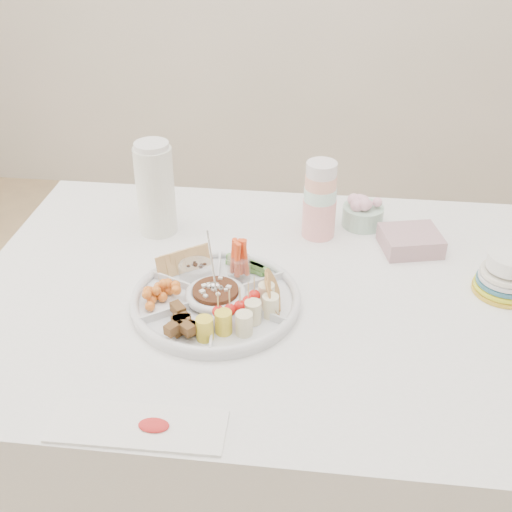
# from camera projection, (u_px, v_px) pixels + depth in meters

# --- Properties ---
(floor) EXTENTS (4.00, 4.00, 0.00)m
(floor) POSITION_uv_depth(u_px,v_px,m) (283.00, 497.00, 1.92)
(floor) COLOR tan
(floor) RESTS_ON ground
(dining_table) EXTENTS (1.52, 1.02, 0.76)m
(dining_table) POSITION_uv_depth(u_px,v_px,m) (286.00, 407.00, 1.71)
(dining_table) COLOR white
(dining_table) RESTS_ON floor
(party_tray) EXTENTS (0.50, 0.50, 0.04)m
(party_tray) POSITION_uv_depth(u_px,v_px,m) (216.00, 297.00, 1.45)
(party_tray) COLOR white
(party_tray) RESTS_ON dining_table
(bean_dip) EXTENTS (0.14, 0.14, 0.04)m
(bean_dip) POSITION_uv_depth(u_px,v_px,m) (216.00, 294.00, 1.45)
(bean_dip) COLOR black
(bean_dip) RESTS_ON party_tray
(tortillas) EXTENTS (0.13, 0.13, 0.06)m
(tortillas) POSITION_uv_depth(u_px,v_px,m) (273.00, 290.00, 1.44)
(tortillas) COLOR #965429
(tortillas) RESTS_ON party_tray
(carrot_cucumber) EXTENTS (0.14, 0.14, 0.10)m
(carrot_cucumber) POSITION_uv_depth(u_px,v_px,m) (245.00, 255.00, 1.52)
(carrot_cucumber) COLOR #F74D1D
(carrot_cucumber) RESTS_ON party_tray
(pita_raisins) EXTENTS (0.15, 0.15, 0.06)m
(pita_raisins) POSITION_uv_depth(u_px,v_px,m) (191.00, 262.00, 1.53)
(pita_raisins) COLOR tan
(pita_raisins) RESTS_ON party_tray
(cherries) EXTENTS (0.13, 0.13, 0.04)m
(cherries) POSITION_uv_depth(u_px,v_px,m) (158.00, 292.00, 1.44)
(cherries) COLOR orange
(cherries) RESTS_ON party_tray
(granola_chunks) EXTENTS (0.13, 0.13, 0.04)m
(granola_chunks) POSITION_uv_depth(u_px,v_px,m) (181.00, 323.00, 1.35)
(granola_chunks) COLOR brown
(granola_chunks) RESTS_ON party_tray
(banana_tomato) EXTENTS (0.16, 0.16, 0.10)m
(banana_tomato) POSITION_uv_depth(u_px,v_px,m) (243.00, 315.00, 1.34)
(banana_tomato) COLOR #E8CC7C
(banana_tomato) RESTS_ON party_tray
(cup_stack) EXTENTS (0.11, 0.11, 0.24)m
(cup_stack) POSITION_uv_depth(u_px,v_px,m) (320.00, 194.00, 1.66)
(cup_stack) COLOR beige
(cup_stack) RESTS_ON dining_table
(thermos) EXTENTS (0.12, 0.12, 0.26)m
(thermos) POSITION_uv_depth(u_px,v_px,m) (155.00, 188.00, 1.68)
(thermos) COLOR silver
(thermos) RESTS_ON dining_table
(flower_bowl) EXTENTS (0.14, 0.14, 0.08)m
(flower_bowl) POSITION_uv_depth(u_px,v_px,m) (363.00, 211.00, 1.75)
(flower_bowl) COLOR silver
(flower_bowl) RESTS_ON dining_table
(napkin_stack) EXTENTS (0.17, 0.16, 0.05)m
(napkin_stack) POSITION_uv_depth(u_px,v_px,m) (411.00, 241.00, 1.66)
(napkin_stack) COLOR #B28991
(napkin_stack) RESTS_ON dining_table
(plate_stack) EXTENTS (0.17, 0.17, 0.09)m
(plate_stack) POSITION_uv_depth(u_px,v_px,m) (507.00, 275.00, 1.48)
(plate_stack) COLOR #E2CC58
(plate_stack) RESTS_ON dining_table
(placemat) EXTENTS (0.32, 0.11, 0.01)m
(placemat) POSITION_uv_depth(u_px,v_px,m) (138.00, 426.00, 1.15)
(placemat) COLOR white
(placemat) RESTS_ON dining_table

